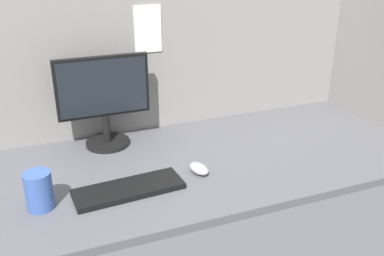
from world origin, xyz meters
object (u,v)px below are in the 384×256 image
at_px(mug_ceramic_blue, 39,191).
at_px(keyboard, 129,189).
at_px(mouse, 199,169).
at_px(monitor, 104,98).

bearing_deg(mug_ceramic_blue, keyboard, -1.79).
distance_m(keyboard, mouse, 0.27).
relative_size(keyboard, mouse, 3.85).
height_order(monitor, keyboard, monitor).
xyz_separation_m(monitor, mug_ceramic_blue, (-0.29, -0.39, -0.14)).
xyz_separation_m(monitor, mouse, (0.26, -0.37, -0.19)).
relative_size(keyboard, mug_ceramic_blue, 2.94).
height_order(keyboard, mug_ceramic_blue, mug_ceramic_blue).
bearing_deg(mug_ceramic_blue, mouse, 2.53).
xyz_separation_m(keyboard, mouse, (0.27, 0.03, 0.01)).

